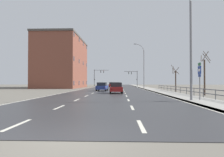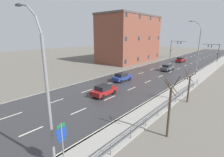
% 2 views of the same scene
% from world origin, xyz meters
% --- Properties ---
extents(ground_plane, '(160.00, 160.00, 0.12)m').
position_xyz_m(ground_plane, '(0.00, 48.00, -0.06)').
color(ground_plane, '#666056').
extents(road_asphalt_strip, '(14.00, 120.00, 0.03)m').
position_xyz_m(road_asphalt_strip, '(0.00, 60.00, 0.01)').
color(road_asphalt_strip, '#303033').
rests_on(road_asphalt_strip, ground).
extents(sidewalk_right, '(3.00, 120.00, 0.12)m').
position_xyz_m(sidewalk_right, '(8.43, 60.00, 0.06)').
color(sidewalk_right, gray).
rests_on(sidewalk_right, ground).
extents(guardrail, '(0.07, 33.49, 1.00)m').
position_xyz_m(guardrail, '(9.85, 21.46, 0.71)').
color(guardrail, '#515459').
rests_on(guardrail, ground).
extents(street_lamp_foreground, '(2.75, 0.24, 10.34)m').
position_xyz_m(street_lamp_foreground, '(7.41, 11.95, 5.04)').
color(street_lamp_foreground, slate).
rests_on(street_lamp_foreground, ground).
extents(street_lamp_midground, '(2.58, 0.24, 11.24)m').
position_xyz_m(street_lamp_midground, '(7.44, 45.61, 5.49)').
color(street_lamp_midground, slate).
rests_on(street_lamp_midground, ground).
extents(highway_sign, '(0.09, 0.68, 3.32)m').
position_xyz_m(highway_sign, '(8.39, 12.16, 2.13)').
color(highway_sign, slate).
rests_on(highway_sign, ground).
extents(traffic_signal_right, '(4.78, 0.36, 5.70)m').
position_xyz_m(traffic_signal_right, '(6.71, 68.65, 3.92)').
color(traffic_signal_right, '#38383A').
rests_on(traffic_signal_right, ground).
extents(traffic_signal_left, '(5.47, 0.36, 6.31)m').
position_xyz_m(traffic_signal_left, '(-6.57, 70.49, 4.35)').
color(traffic_signal_left, '#38383A').
rests_on(traffic_signal_left, ground).
extents(car_near_left, '(2.02, 4.19, 1.57)m').
position_xyz_m(car_near_left, '(-1.67, 31.73, 0.80)').
color(car_near_left, navy).
rests_on(car_near_left, ground).
extents(car_far_right, '(1.94, 4.15, 1.57)m').
position_xyz_m(car_far_right, '(-1.00, 61.55, 0.80)').
color(car_far_right, maroon).
rests_on(car_far_right, ground).
extents(car_mid_centre, '(1.98, 4.17, 1.57)m').
position_xyz_m(car_mid_centre, '(1.02, 23.88, 0.80)').
color(car_mid_centre, maroon).
rests_on(car_mid_centre, ground).
extents(car_near_right, '(1.93, 4.15, 1.57)m').
position_xyz_m(car_near_right, '(1.07, 46.20, 0.80)').
color(car_near_right, '#474C51').
rests_on(car_near_right, ground).
extents(brick_building, '(11.03, 21.86, 14.41)m').
position_xyz_m(brick_building, '(-14.99, 53.28, 7.21)').
color(brick_building, brown).
rests_on(brick_building, ground).
extents(bare_tree_near, '(1.12, 1.25, 5.49)m').
position_xyz_m(bare_tree_near, '(12.00, 19.98, 2.53)').
color(bare_tree_near, '#423328').
rests_on(bare_tree_near, ground).
extents(bare_tree_mid, '(1.45, 1.52, 4.52)m').
position_xyz_m(bare_tree_mid, '(10.90, 29.05, 2.12)').
color(bare_tree_mid, '#423328').
rests_on(bare_tree_mid, ground).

